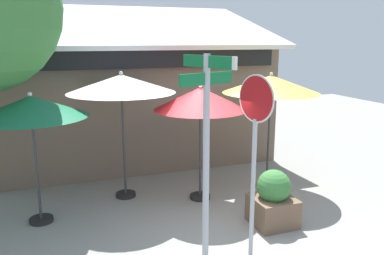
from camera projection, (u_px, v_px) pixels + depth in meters
ground_plane at (223, 223)px, 7.51m from camera, size 28.00×28.00×0.10m
cafe_building at (132, 97)px, 11.47m from camera, size 7.84×4.60×4.50m
street_sign_post at (206, 148)px, 5.24m from camera, size 0.87×0.92×3.23m
stop_sign at (255, 136)px, 5.81m from camera, size 0.20×0.70×2.92m
patio_umbrella_forest_green_left at (31, 108)px, 6.95m from camera, size 2.01×2.01×2.50m
patio_umbrella_ivory_center at (121, 85)px, 8.10m from camera, size 2.27×2.27×2.77m
patio_umbrella_crimson_right at (200, 100)px, 8.05m from camera, size 1.95×1.95×2.52m
patio_umbrella_mustard_far_right at (271, 85)px, 8.74m from camera, size 2.19×2.19×2.70m
sidewalk_planter at (273, 200)px, 7.24m from camera, size 0.77×0.77×1.07m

